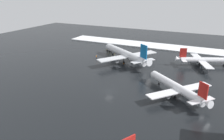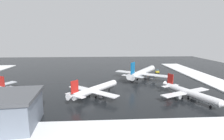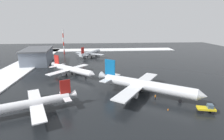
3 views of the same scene
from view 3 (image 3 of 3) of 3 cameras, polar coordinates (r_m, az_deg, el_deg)
ground_plane at (r=89.44m, az=0.72°, el=-0.11°), size 240.00×240.00×0.00m
snow_bank_far at (r=98.50m, az=-29.64°, el=-0.57°), size 152.00×16.00×0.50m
snow_bank_left at (r=154.84m, az=-1.52°, el=6.61°), size 14.00×116.00×0.50m
airplane_distant_tail at (r=59.46m, az=10.56°, el=-4.88°), size 27.27×31.69×10.83m
airplane_parked_starboard at (r=125.78m, az=-7.03°, el=5.54°), size 24.43×20.87×7.94m
airplane_foreground_jet at (r=82.87m, az=-13.13°, el=0.19°), size 21.26×23.09×8.33m
airplane_parked_portside at (r=52.75m, az=-25.37°, el=-10.02°), size 21.51×25.38×7.91m
pushback_tug at (r=55.12m, az=28.64°, el=-10.88°), size 3.28×5.00×2.50m
ground_crew_near_tug at (r=67.02m, az=22.30°, el=-5.84°), size 0.36×0.36×1.71m
ground_crew_beside_wing at (r=57.83m, az=13.96°, el=-8.47°), size 0.36×0.36×1.71m
antenna_mast at (r=140.49m, az=-15.55°, el=8.89°), size 0.70×0.70×18.67m
cargo_hangar at (r=113.06m, az=-23.08°, el=4.25°), size 26.40×17.48×8.80m
traffic_cone_near_nose at (r=63.49m, az=9.09°, el=-6.67°), size 0.36×0.36×0.55m
traffic_cone_mid_line at (r=52.67m, az=17.84°, el=-12.09°), size 0.36×0.36×0.55m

